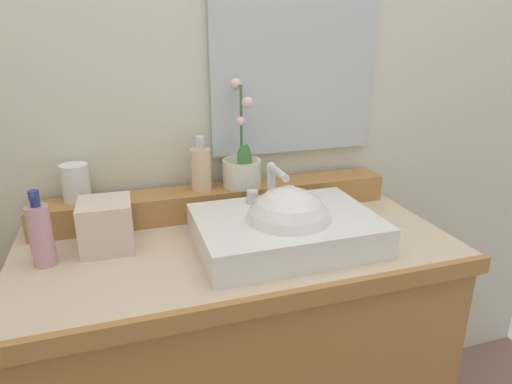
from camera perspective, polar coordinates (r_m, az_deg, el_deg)
The scene contains 10 objects.
wall_back at distance 1.46m, azimuth -6.75°, elevation 13.43°, with size 2.84×0.20×2.46m, color beige.
vanity_cabinet at distance 1.44m, azimuth -2.11°, elevation -21.79°, with size 1.14×0.56×0.86m.
back_ledge at distance 1.37m, azimuth -4.74°, elevation -1.08°, with size 1.07×0.11×0.08m, color #AA743C.
sink_basin at distance 1.16m, azimuth 3.96°, elevation -4.87°, with size 0.46×0.33×0.26m.
potted_plant at distance 1.35m, azimuth -1.83°, elevation 3.39°, with size 0.12×0.12×0.32m.
soap_dispenser at distance 1.32m, azimuth -7.06°, elevation 3.06°, with size 0.06×0.06×0.16m.
tumbler_cup at distance 1.33m, azimuth -22.11°, elevation 1.13°, with size 0.08×0.08×0.10m, color silver.
lotion_bottle at distance 1.17m, azimuth -25.87°, elevation -4.86°, with size 0.05×0.06×0.19m.
tissue_box at distance 1.20m, azimuth -18.63°, elevation -4.02°, with size 0.13×0.13×0.13m, color beige.
mirror at distance 1.42m, azimuth 5.02°, elevation 16.74°, with size 0.53×0.02×0.58m, color silver.
Camera 1 is at (-0.28, -1.04, 1.39)m, focal length 31.21 mm.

